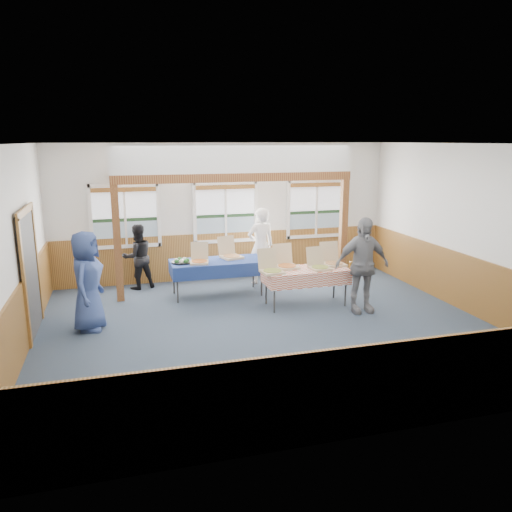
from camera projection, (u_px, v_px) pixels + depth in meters
The scene contains 31 objects.
floor at pixel (268, 328), 8.88m from camera, with size 8.00×8.00×0.00m, color #2B3A46.
ceiling at pixel (269, 144), 8.16m from camera, with size 8.00×8.00×0.00m, color white.
wall_back at pixel (225, 212), 11.80m from camera, with size 8.00×8.00×0.00m, color silver.
wall_front at pixel (366, 302), 5.24m from camera, with size 8.00×8.00×0.00m, color silver.
wall_left at pixel (13, 253), 7.47m from camera, with size 8.00×8.00×0.00m, color silver.
wall_right at pixel (467, 229), 9.57m from camera, with size 8.00×8.00×0.00m, color silver.
wainscot_back at pixel (226, 255), 12.02m from camera, with size 7.98×0.05×1.10m, color brown.
wainscot_front at pixel (360, 392), 5.50m from camera, with size 7.98×0.05×1.10m, color brown.
wainscot_left at pixel (23, 319), 7.71m from camera, with size 0.05×6.98×1.10m, color brown.
wainscot_right at pixel (461, 281), 9.80m from camera, with size 0.05×6.98×1.10m, color brown.
cased_opening at pixel (30, 274), 8.45m from camera, with size 0.06×1.30×2.10m, color #373737.
window_left at pixel (125, 212), 11.14m from camera, with size 1.56×0.10×1.46m.
window_mid at pixel (226, 209), 11.74m from camera, with size 1.56×0.10×1.46m.
window_right at pixel (316, 205), 12.35m from camera, with size 1.56×0.10×1.46m.
post_left at pixel (117, 244), 10.11m from camera, with size 0.15×0.15×2.40m, color #5D2914.
post_right at pixel (343, 232), 11.42m from camera, with size 0.15×0.15×2.40m, color #5D2914.
cross_beam at pixel (237, 177), 10.47m from camera, with size 5.15×0.18×0.18m, color #5D2914.
table_left at pixel (217, 263), 10.62m from camera, with size 2.08×1.17×0.76m.
table_right at pixel (306, 272), 9.94m from camera, with size 1.73×0.88×0.76m.
pizza_box_a at pixel (199, 260), 10.39m from camera, with size 0.45×0.51×0.40m.
pizza_box_b at pixel (231, 255), 10.84m from camera, with size 0.53×0.59×0.45m.
pizza_box_c at pixel (271, 269), 9.62m from camera, with size 0.46×0.54×0.44m.
pizza_box_d at pixel (286, 264), 10.00m from camera, with size 0.45×0.53×0.45m.
pizza_box_e at pixel (319, 266), 9.90m from camera, with size 0.42×0.50×0.41m.
pizza_box_f at pixel (333, 262), 10.21m from camera, with size 0.43×0.52×0.45m.
veggie_tray at pixel (182, 261), 10.41m from camera, with size 0.43×0.43×0.10m.
drink_glass at pixel (351, 265), 9.90m from camera, with size 0.07×0.07×0.15m, color #A1641A.
woman_white at pixel (261, 246), 11.46m from camera, with size 0.64×0.42×1.77m, color white.
woman_black at pixel (138, 257), 11.08m from camera, with size 0.71×0.55×1.46m, color black.
man_blue at pixel (87, 281), 8.62m from camera, with size 0.86×0.56×1.76m, color #334680.
person_grey at pixel (362, 265), 9.52m from camera, with size 1.09×0.45×1.85m, color slate.
Camera 1 is at (-2.45, -7.99, 3.26)m, focal length 35.00 mm.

